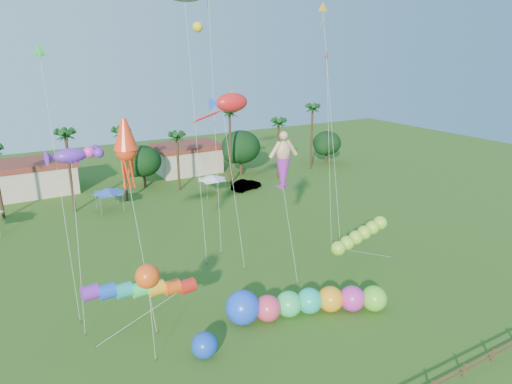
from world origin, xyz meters
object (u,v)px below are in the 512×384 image
spectator_b (359,236)px  caterpillar_inflatable (301,303)px  car_b (246,185)px  blue_ball (204,345)px

spectator_b → caterpillar_inflatable: (-13.45, -8.18, 0.23)m
car_b → caterpillar_inflatable: caterpillar_inflatable is taller
car_b → blue_ball: size_ratio=2.59×
spectator_b → blue_ball: size_ratio=0.97×
spectator_b → blue_ball: blue_ball is taller
car_b → blue_ball: blue_ball is taller
caterpillar_inflatable → blue_ball: (-8.60, -0.79, -0.20)m
spectator_b → blue_ball: (-22.05, -8.97, 0.03)m
car_b → blue_ball: bearing=132.6°
caterpillar_inflatable → car_b: bearing=87.9°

